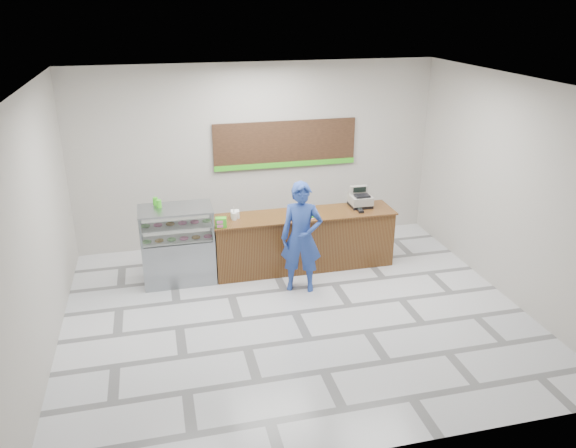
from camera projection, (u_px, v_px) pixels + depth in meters
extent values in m
plane|color=silver|center=(295.00, 313.00, 8.75)|extent=(7.00, 7.00, 0.00)
plane|color=#B9B3AA|center=(257.00, 155.00, 10.81)|extent=(7.00, 0.00, 7.00)
plane|color=silver|center=(297.00, 84.00, 7.45)|extent=(7.00, 7.00, 0.00)
cube|color=brown|center=(304.00, 241.00, 10.09)|extent=(3.20, 0.70, 1.00)
cube|color=brown|center=(304.00, 215.00, 9.90)|extent=(3.26, 0.76, 0.03)
cube|color=gray|center=(179.00, 259.00, 9.64)|extent=(1.20, 0.70, 0.80)
cube|color=white|center=(176.00, 224.00, 9.39)|extent=(1.20, 0.70, 0.50)
cube|color=gray|center=(175.00, 209.00, 9.30)|extent=(1.22, 0.72, 0.03)
cube|color=silver|center=(177.00, 236.00, 9.48)|extent=(1.14, 0.64, 0.02)
cube|color=silver|center=(176.00, 223.00, 9.39)|extent=(1.14, 0.64, 0.02)
torus|color=#87CD74|center=(147.00, 240.00, 9.27)|extent=(0.15, 0.15, 0.05)
torus|color=olive|center=(159.00, 239.00, 9.31)|extent=(0.15, 0.15, 0.05)
torus|color=#87CD74|center=(171.00, 237.00, 9.36)|extent=(0.15, 0.15, 0.05)
torus|color=#DA659D|center=(184.00, 236.00, 9.40)|extent=(0.15, 0.15, 0.05)
torus|color=olive|center=(196.00, 235.00, 9.44)|extent=(0.15, 0.15, 0.05)
torus|color=#DA659D|center=(207.00, 234.00, 9.49)|extent=(0.15, 0.15, 0.05)
torus|color=#87CD74|center=(145.00, 223.00, 9.31)|extent=(0.15, 0.15, 0.05)
torus|color=#DA659D|center=(158.00, 222.00, 9.36)|extent=(0.15, 0.15, 0.05)
torus|color=olive|center=(170.00, 221.00, 9.40)|extent=(0.15, 0.15, 0.05)
torus|color=#DA659D|center=(182.00, 220.00, 9.45)|extent=(0.15, 0.15, 0.05)
torus|color=#DA659D|center=(194.00, 219.00, 9.49)|extent=(0.15, 0.15, 0.05)
torus|color=#87CD74|center=(206.00, 218.00, 9.53)|extent=(0.15, 0.15, 0.05)
cube|color=black|center=(285.00, 144.00, 10.82)|extent=(2.80, 0.05, 0.90)
cube|color=green|center=(286.00, 165.00, 10.94)|extent=(2.80, 0.02, 0.10)
cube|color=black|center=(360.00, 205.00, 10.24)|extent=(0.38, 0.38, 0.06)
cube|color=gray|center=(360.00, 200.00, 10.20)|extent=(0.38, 0.40, 0.15)
cube|color=black|center=(362.00, 196.00, 10.10)|extent=(0.27, 0.19, 0.04)
cube|color=gray|center=(359.00, 190.00, 10.25)|extent=(0.32, 0.10, 0.15)
cube|color=black|center=(360.00, 190.00, 10.19)|extent=(0.24, 0.02, 0.09)
cube|color=black|center=(360.00, 211.00, 9.98)|extent=(0.10, 0.18, 0.04)
cube|color=#24B100|center=(302.00, 216.00, 9.74)|extent=(0.43, 0.35, 0.02)
cube|color=white|center=(303.00, 216.00, 9.75)|extent=(0.31, 0.24, 0.00)
cube|color=white|center=(235.00, 214.00, 9.70)|extent=(0.16, 0.16, 0.12)
cylinder|color=silver|center=(234.00, 216.00, 9.60)|extent=(0.08, 0.08, 0.13)
cube|color=green|center=(221.00, 222.00, 9.29)|extent=(0.20, 0.15, 0.16)
cylinder|color=#DA659D|center=(310.00, 218.00, 9.71)|extent=(0.15, 0.15, 0.00)
cylinder|color=green|center=(155.00, 201.00, 9.41)|extent=(0.08, 0.08, 0.13)
cylinder|color=green|center=(159.00, 204.00, 9.30)|extent=(0.09, 0.09, 0.13)
imported|color=#254298|center=(301.00, 237.00, 9.15)|extent=(0.79, 0.65, 1.87)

